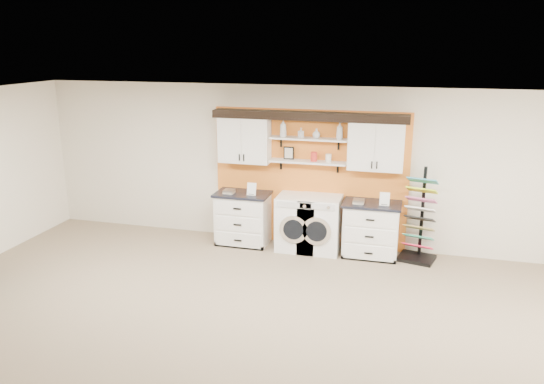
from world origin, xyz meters
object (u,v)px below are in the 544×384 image
(sample_rack, at_px, (419,231))
(washer, at_px, (298,222))
(base_cabinet_right, at_px, (371,229))
(dryer, at_px, (320,224))
(base_cabinet_left, at_px, (243,218))

(sample_rack, bearing_deg, washer, -165.23)
(base_cabinet_right, relative_size, washer, 0.99)
(washer, bearing_deg, base_cabinet_right, 0.15)
(dryer, relative_size, sample_rack, 0.62)
(washer, height_order, sample_rack, sample_rack)
(base_cabinet_right, bearing_deg, sample_rack, 2.42)
(dryer, height_order, sample_rack, sample_rack)
(base_cabinet_left, xyz_separation_m, base_cabinet_right, (2.26, 0.00, -0.00))
(dryer, bearing_deg, base_cabinet_right, 0.22)
(dryer, xyz_separation_m, sample_rack, (1.64, 0.04, 0.02))
(base_cabinet_right, distance_m, washer, 1.26)
(base_cabinet_left, distance_m, dryer, 1.40)
(base_cabinet_left, height_order, sample_rack, sample_rack)
(base_cabinet_left, height_order, washer, washer)
(sample_rack, bearing_deg, base_cabinet_right, -163.83)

